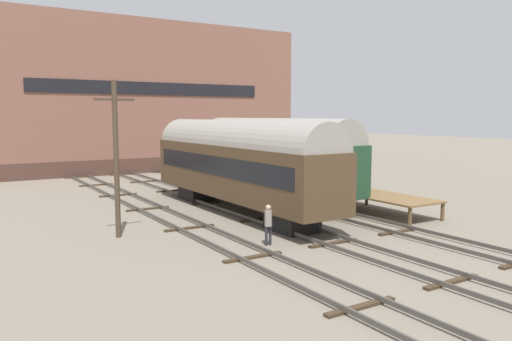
# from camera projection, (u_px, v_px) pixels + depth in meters

# --- Properties ---
(ground_plane) EXTENTS (200.00, 200.00, 0.00)m
(ground_plane) POSITION_uv_depth(u_px,v_px,m) (293.00, 231.00, 24.24)
(ground_plane) COLOR slate
(track_left) EXTENTS (2.60, 60.00, 0.26)m
(track_left) POSITION_uv_depth(u_px,v_px,m) (218.00, 239.00, 22.07)
(track_left) COLOR #4C4742
(track_left) RESTS_ON ground
(track_middle) EXTENTS (2.60, 60.00, 0.26)m
(track_middle) POSITION_uv_depth(u_px,v_px,m) (293.00, 228.00, 24.22)
(track_middle) COLOR #4C4742
(track_middle) RESTS_ON ground
(track_right) EXTENTS (2.60, 60.00, 0.26)m
(track_right) POSITION_uv_depth(u_px,v_px,m) (356.00, 219.00, 26.37)
(track_right) COLOR #4C4742
(track_right) RESTS_ON ground
(train_car_brown) EXTENTS (3.00, 16.40, 5.33)m
(train_car_brown) POSITION_uv_depth(u_px,v_px,m) (237.00, 160.00, 28.47)
(train_car_brown) COLOR black
(train_car_brown) RESTS_ON ground
(train_car_green) EXTENTS (3.10, 15.02, 5.41)m
(train_car_green) POSITION_uv_depth(u_px,v_px,m) (272.00, 154.00, 32.80)
(train_car_green) COLOR black
(train_car_green) RESTS_ON ground
(station_platform) EXTENTS (2.83, 11.57, 1.06)m
(station_platform) POSITION_uv_depth(u_px,v_px,m) (352.00, 191.00, 30.49)
(station_platform) COLOR brown
(station_platform) RESTS_ON ground
(bench) EXTENTS (1.40, 0.40, 0.91)m
(bench) POSITION_uv_depth(u_px,v_px,m) (341.00, 180.00, 31.24)
(bench) COLOR brown
(bench) RESTS_ON station_platform
(person_worker) EXTENTS (0.32, 0.32, 1.77)m
(person_worker) POSITION_uv_depth(u_px,v_px,m) (268.00, 221.00, 21.40)
(person_worker) COLOR #282833
(person_worker) RESTS_ON ground
(utility_pole) EXTENTS (1.80, 0.24, 7.14)m
(utility_pole) POSITION_uv_depth(u_px,v_px,m) (116.00, 156.00, 22.53)
(utility_pole) COLOR #473828
(utility_pole) RESTS_ON ground
(warehouse_building) EXTENTS (32.72, 12.18, 14.83)m
(warehouse_building) POSITION_uv_depth(u_px,v_px,m) (134.00, 98.00, 53.28)
(warehouse_building) COLOR #4F342A
(warehouse_building) RESTS_ON ground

